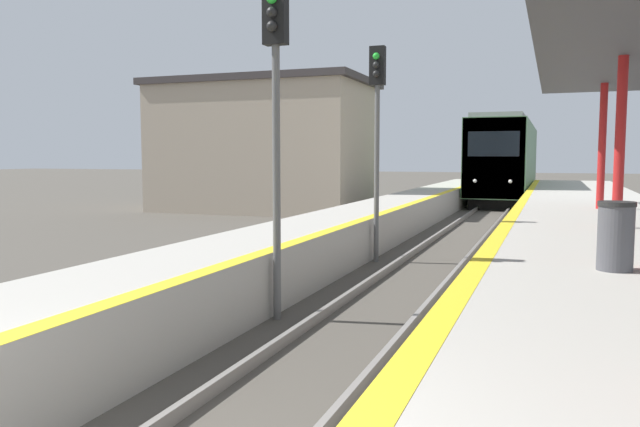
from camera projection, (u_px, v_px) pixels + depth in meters
train at (506, 160)px, 36.50m from camera, size 2.84×17.61×4.58m
signal_near at (276, 90)px, 9.40m from camera, size 0.36×0.31×5.10m
signal_mid at (377, 114)px, 14.69m from camera, size 0.36×0.31×5.10m
station_canopy at (640, 31)px, 10.45m from camera, size 3.43×20.68×3.78m
trash_bin at (616, 236)px, 8.21m from camera, size 0.47×0.47×0.92m
station_building at (264, 146)px, 29.06m from camera, size 9.94×5.94×6.03m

